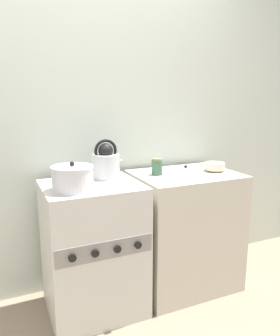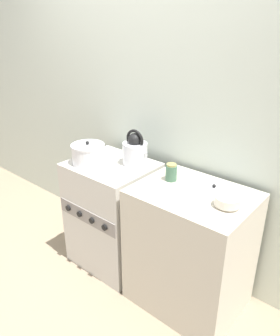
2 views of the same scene
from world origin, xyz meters
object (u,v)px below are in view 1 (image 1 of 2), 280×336
(enamel_bowl, at_px, (215,166))
(storage_jar, at_px, (157,167))
(kettle, at_px, (106,163))
(loose_pot_lid, at_px, (186,169))
(stove, at_px, (93,248))
(cooking_pot, at_px, (73,178))

(enamel_bowl, relative_size, storage_jar, 1.24)
(kettle, xyz_separation_m, loose_pot_lid, (0.64, 0.02, -0.10))
(stove, height_order, loose_pot_lid, loose_pot_lid)
(cooking_pot, height_order, loose_pot_lid, cooking_pot)
(storage_jar, bearing_deg, enamel_bowl, -9.38)
(cooking_pot, xyz_separation_m, storage_jar, (0.63, 0.16, -0.02))
(stove, relative_size, storage_jar, 7.46)
(kettle, height_order, cooking_pot, kettle)
(stove, height_order, storage_jar, storage_jar)
(kettle, height_order, loose_pot_lid, kettle)
(loose_pot_lid, bearing_deg, enamel_bowl, -41.61)
(cooking_pot, bearing_deg, storage_jar, 14.27)
(stove, xyz_separation_m, enamel_bowl, (0.94, -0.01, 0.47))
(kettle, bearing_deg, stove, -139.84)
(stove, relative_size, loose_pot_lid, 4.09)
(kettle, xyz_separation_m, cooking_pot, (-0.27, -0.21, -0.03))
(storage_jar, xyz_separation_m, loose_pot_lid, (0.28, 0.07, -0.05))
(cooking_pot, xyz_separation_m, enamel_bowl, (1.07, 0.09, -0.04))
(stove, xyz_separation_m, storage_jar, (0.50, 0.07, 0.49))
(kettle, relative_size, loose_pot_lid, 1.24)
(cooking_pot, height_order, enamel_bowl, cooking_pot)
(storage_jar, relative_size, loose_pot_lid, 0.55)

